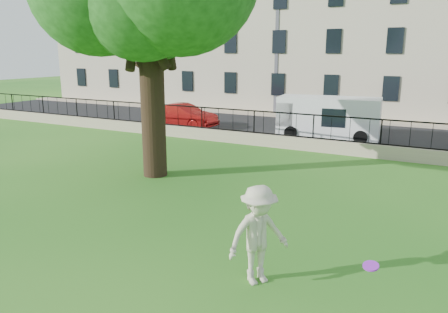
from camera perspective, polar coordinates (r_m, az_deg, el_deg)
The scene contains 10 objects.
ground at distance 10.49m, azimuth -8.13°, elevation -12.32°, with size 120.00×120.00×0.00m, color #1F6818.
retaining_wall at distance 20.82m, azimuth 11.48°, elevation 1.53°, with size 50.00×0.40×0.60m, color tan.
iron_railing at distance 20.66m, azimuth 11.59°, elevation 3.84°, with size 50.00×0.05×1.13m.
street at distance 25.34m, azimuth 14.49°, elevation 2.82°, with size 60.00×9.00×0.01m, color black.
sidewalk at distance 30.35m, azimuth 16.82°, elevation 4.51°, with size 60.00×1.40×0.12m, color tan.
building_row at distance 35.67m, azimuth 19.48°, elevation 16.66°, with size 56.40×10.40×13.80m.
man at distance 8.79m, azimuth 4.53°, elevation -10.19°, with size 1.32×0.76×2.04m, color beige.
frisbee at distance 7.96m, azimuth 18.63°, elevation -13.39°, with size 0.27×0.27×0.03m, color purple.
red_sedan at distance 26.79m, azimuth -5.41°, elevation 5.31°, with size 1.52×4.36×1.44m, color #AB1515.
white_van at distance 23.96m, azimuth 13.47°, elevation 4.93°, with size 5.23×2.04×2.20m, color white.
Camera 1 is at (5.63, -7.58, 4.57)m, focal length 35.00 mm.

